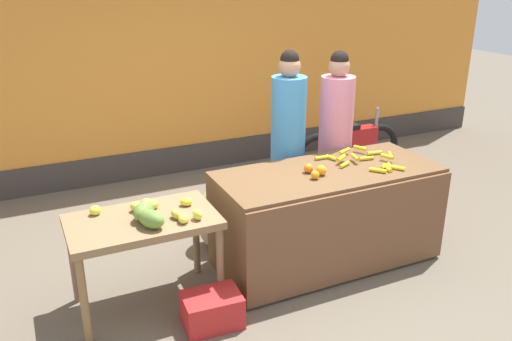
# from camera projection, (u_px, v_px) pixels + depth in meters

# --- Properties ---
(ground_plane) EXTENTS (24.00, 24.00, 0.00)m
(ground_plane) POSITION_uv_depth(u_px,v_px,m) (291.00, 267.00, 4.89)
(ground_plane) COLOR #665B4C
(market_wall_back) EXTENTS (9.67, 0.23, 3.10)m
(market_wall_back) POSITION_uv_depth(u_px,v_px,m) (186.00, 56.00, 6.76)
(market_wall_back) COLOR orange
(market_wall_back) RESTS_ON ground
(fruit_stall_counter) EXTENTS (2.01, 0.88, 0.90)m
(fruit_stall_counter) POSITION_uv_depth(u_px,v_px,m) (327.00, 217.00, 4.85)
(fruit_stall_counter) COLOR brown
(fruit_stall_counter) RESTS_ON ground
(side_table_wooden) EXTENTS (1.14, 0.68, 0.78)m
(side_table_wooden) POSITION_uv_depth(u_px,v_px,m) (143.00, 230.00, 4.12)
(side_table_wooden) COLOR olive
(side_table_wooden) RESTS_ON ground
(banana_bunch_pile) EXTENTS (0.74, 0.65, 0.07)m
(banana_bunch_pile) POSITION_uv_depth(u_px,v_px,m) (364.00, 159.00, 4.89)
(banana_bunch_pile) COLOR yellow
(banana_bunch_pile) RESTS_ON fruit_stall_counter
(orange_pile) EXTENTS (0.18, 0.23, 0.09)m
(orange_pile) POSITION_uv_depth(u_px,v_px,m) (315.00, 171.00, 4.58)
(orange_pile) COLOR orange
(orange_pile) RESTS_ON fruit_stall_counter
(mango_papaya_pile) EXTENTS (0.82, 0.59, 0.14)m
(mango_papaya_pile) POSITION_uv_depth(u_px,v_px,m) (151.00, 213.00, 4.04)
(mango_papaya_pile) COLOR gold
(mango_papaya_pile) RESTS_ON side_table_wooden
(vendor_woman_blue_shirt) EXTENTS (0.34, 0.34, 1.87)m
(vendor_woman_blue_shirt) POSITION_uv_depth(u_px,v_px,m) (288.00, 144.00, 5.24)
(vendor_woman_blue_shirt) COLOR #33333D
(vendor_woman_blue_shirt) RESTS_ON ground
(vendor_woman_pink_shirt) EXTENTS (0.34, 0.34, 1.83)m
(vendor_woman_pink_shirt) POSITION_uv_depth(u_px,v_px,m) (335.00, 140.00, 5.42)
(vendor_woman_pink_shirt) COLOR #33333D
(vendor_woman_pink_shirt) RESTS_ON ground
(parked_motorcycle) EXTENTS (1.60, 0.18, 0.88)m
(parked_motorcycle) POSITION_uv_depth(u_px,v_px,m) (348.00, 147.00, 6.85)
(parked_motorcycle) COLOR black
(parked_motorcycle) RESTS_ON ground
(produce_crate) EXTENTS (0.46, 0.35, 0.26)m
(produce_crate) POSITION_uv_depth(u_px,v_px,m) (212.00, 310.00, 4.07)
(produce_crate) COLOR red
(produce_crate) RESTS_ON ground
(produce_sack) EXTENTS (0.38, 0.42, 0.60)m
(produce_sack) POSITION_uv_depth(u_px,v_px,m) (213.00, 219.00, 5.14)
(produce_sack) COLOR tan
(produce_sack) RESTS_ON ground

